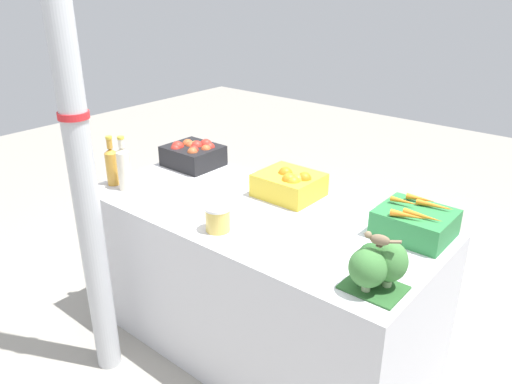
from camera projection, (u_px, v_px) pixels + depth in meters
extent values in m
plane|color=gray|center=(256.00, 340.00, 2.80)|extent=(10.00, 10.00, 0.00)
cube|color=silver|center=(256.00, 279.00, 2.64)|extent=(1.82, 0.84, 0.81)
cylinder|color=#B7BABF|center=(78.00, 142.00, 2.16)|extent=(0.12, 0.12, 2.43)
cylinder|color=red|center=(73.00, 115.00, 2.11)|extent=(0.13, 0.13, 0.03)
cube|color=black|center=(193.00, 156.00, 3.05)|extent=(0.31, 0.28, 0.12)
sphere|color=red|center=(209.00, 148.00, 3.01)|extent=(0.07, 0.07, 0.07)
sphere|color=red|center=(197.00, 147.00, 3.03)|extent=(0.08, 0.08, 0.08)
sphere|color=#BC562D|center=(188.00, 145.00, 3.07)|extent=(0.07, 0.07, 0.07)
sphere|color=#BC562D|center=(191.00, 146.00, 3.04)|extent=(0.07, 0.07, 0.07)
sphere|color=#BC562D|center=(192.00, 153.00, 2.93)|extent=(0.06, 0.06, 0.06)
sphere|color=red|center=(176.00, 150.00, 3.00)|extent=(0.07, 0.07, 0.07)
sphere|color=red|center=(206.00, 145.00, 3.06)|extent=(0.08, 0.08, 0.08)
sphere|color=red|center=(178.00, 148.00, 3.01)|extent=(0.08, 0.08, 0.08)
sphere|color=red|center=(194.00, 151.00, 2.95)|extent=(0.06, 0.06, 0.06)
sphere|color=#9EBC42|center=(195.00, 146.00, 3.05)|extent=(0.06, 0.06, 0.06)
sphere|color=#BC562D|center=(206.00, 150.00, 2.98)|extent=(0.06, 0.06, 0.06)
cube|color=gold|center=(289.00, 185.00, 2.62)|extent=(0.31, 0.28, 0.12)
sphere|color=orange|center=(297.00, 181.00, 2.54)|extent=(0.08, 0.08, 0.08)
sphere|color=orange|center=(304.00, 179.00, 2.54)|extent=(0.08, 0.08, 0.08)
sphere|color=orange|center=(285.00, 174.00, 2.62)|extent=(0.08, 0.08, 0.08)
sphere|color=orange|center=(293.00, 183.00, 2.52)|extent=(0.08, 0.08, 0.08)
sphere|color=orange|center=(289.00, 180.00, 2.52)|extent=(0.08, 0.08, 0.08)
cube|color=#2D8442|center=(415.00, 223.00, 2.21)|extent=(0.31, 0.28, 0.12)
cone|color=orange|center=(435.00, 205.00, 2.21)|extent=(0.16, 0.05, 0.03)
cone|color=orange|center=(404.00, 202.00, 2.23)|extent=(0.13, 0.04, 0.02)
cone|color=orange|center=(408.00, 216.00, 2.11)|extent=(0.15, 0.07, 0.03)
cone|color=orange|center=(421.00, 199.00, 2.26)|extent=(0.13, 0.05, 0.03)
cone|color=orange|center=(423.00, 216.00, 2.12)|extent=(0.17, 0.04, 0.03)
cone|color=orange|center=(435.00, 206.00, 2.21)|extent=(0.15, 0.04, 0.03)
cube|color=#2D602D|center=(373.00, 287.00, 1.86)|extent=(0.22, 0.18, 0.01)
ellipsoid|color=#2D602D|center=(370.00, 262.00, 1.84)|extent=(0.11, 0.11, 0.16)
cylinder|color=#B2C693|center=(368.00, 280.00, 1.87)|extent=(0.03, 0.03, 0.02)
ellipsoid|color=#427F3D|center=(390.00, 261.00, 1.82)|extent=(0.13, 0.13, 0.16)
cylinder|color=#B2C693|center=(387.00, 283.00, 1.85)|extent=(0.03, 0.03, 0.02)
ellipsoid|color=#427F3D|center=(390.00, 264.00, 1.82)|extent=(0.12, 0.12, 0.14)
cylinder|color=#B2C693|center=(387.00, 283.00, 1.86)|extent=(0.03, 0.03, 0.02)
ellipsoid|color=#427F3D|center=(368.00, 268.00, 1.79)|extent=(0.14, 0.14, 0.15)
cylinder|color=#B2C693|center=(366.00, 287.00, 1.83)|extent=(0.03, 0.03, 0.02)
cylinder|color=gold|center=(112.00, 169.00, 2.75)|extent=(0.07, 0.07, 0.18)
cone|color=gold|center=(110.00, 151.00, 2.71)|extent=(0.07, 0.07, 0.03)
cylinder|color=gold|center=(109.00, 144.00, 2.70)|extent=(0.03, 0.03, 0.05)
cylinder|color=gold|center=(109.00, 137.00, 2.68)|extent=(0.04, 0.04, 0.01)
cylinder|color=beige|center=(124.00, 171.00, 2.68)|extent=(0.07, 0.07, 0.21)
cone|color=beige|center=(122.00, 150.00, 2.64)|extent=(0.07, 0.07, 0.02)
cylinder|color=beige|center=(121.00, 143.00, 2.62)|extent=(0.03, 0.03, 0.05)
cylinder|color=gold|center=(121.00, 138.00, 2.61)|extent=(0.04, 0.04, 0.01)
cylinder|color=#DBBC56|center=(218.00, 220.00, 2.26)|extent=(0.11, 0.11, 0.11)
cylinder|color=white|center=(217.00, 208.00, 2.24)|extent=(0.12, 0.12, 0.01)
cube|color=#4C3D2D|center=(379.00, 246.00, 1.76)|extent=(0.02, 0.02, 0.01)
ellipsoid|color=#7A664C|center=(380.00, 240.00, 1.75)|extent=(0.08, 0.06, 0.04)
sphere|color=#897556|center=(368.00, 235.00, 1.76)|extent=(0.03, 0.03, 0.03)
cone|color=#4C3D28|center=(365.00, 234.00, 1.77)|extent=(0.02, 0.01, 0.01)
cube|color=#7A664C|center=(396.00, 242.00, 1.73)|extent=(0.04, 0.03, 0.01)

